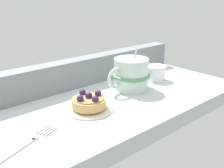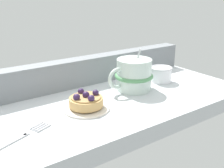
{
  "view_description": "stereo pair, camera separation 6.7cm",
  "coord_description": "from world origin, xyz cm",
  "px_view_note": "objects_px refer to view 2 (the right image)",
  "views": [
    {
      "loc": [
        -38.56,
        -47.42,
        26.58
      ],
      "look_at": [
        3.27,
        0.34,
        3.87
      ],
      "focal_mm": 43.21,
      "sensor_mm": 36.0,
      "label": 1
    },
    {
      "loc": [
        -33.26,
        -51.59,
        26.58
      ],
      "look_at": [
        3.27,
        0.34,
        3.87
      ],
      "focal_mm": 43.21,
      "sensor_mm": 36.0,
      "label": 2
    }
  ],
  "objects_px": {
    "raspberry_tart": "(86,100)",
    "coffee_mug": "(133,75)",
    "sugar_bowl": "(161,74)",
    "dessert_fork": "(13,141)",
    "dessert_plate": "(86,107)"
  },
  "relations": [
    {
      "from": "dessert_plate",
      "to": "dessert_fork",
      "type": "xyz_separation_m",
      "value": [
        -0.18,
        -0.05,
        -0.0
      ]
    },
    {
      "from": "raspberry_tart",
      "to": "dessert_plate",
      "type": "bearing_deg",
      "value": 48.82
    },
    {
      "from": "dessert_fork",
      "to": "sugar_bowl",
      "type": "distance_m",
      "value": 0.47
    },
    {
      "from": "raspberry_tart",
      "to": "sugar_bowl",
      "type": "xyz_separation_m",
      "value": [
        0.28,
        0.04,
        0.0
      ]
    },
    {
      "from": "dessert_plate",
      "to": "sugar_bowl",
      "type": "bearing_deg",
      "value": 8.3
    },
    {
      "from": "raspberry_tart",
      "to": "coffee_mug",
      "type": "bearing_deg",
      "value": 12.02
    },
    {
      "from": "dessert_plate",
      "to": "dessert_fork",
      "type": "bearing_deg",
      "value": -165.38
    },
    {
      "from": "dessert_plate",
      "to": "raspberry_tart",
      "type": "xyz_separation_m",
      "value": [
        -0.0,
        -0.0,
        0.02
      ]
    },
    {
      "from": "dessert_fork",
      "to": "coffee_mug",
      "type": "bearing_deg",
      "value": 13.36
    },
    {
      "from": "dessert_plate",
      "to": "sugar_bowl",
      "type": "relative_size",
      "value": 1.7
    },
    {
      "from": "dessert_fork",
      "to": "sugar_bowl",
      "type": "bearing_deg",
      "value": 10.82
    },
    {
      "from": "dessert_plate",
      "to": "dessert_fork",
      "type": "distance_m",
      "value": 0.19
    },
    {
      "from": "coffee_mug",
      "to": "raspberry_tart",
      "type": "bearing_deg",
      "value": -167.98
    },
    {
      "from": "dessert_fork",
      "to": "dessert_plate",
      "type": "bearing_deg",
      "value": 14.62
    },
    {
      "from": "coffee_mug",
      "to": "sugar_bowl",
      "type": "bearing_deg",
      "value": 2.57
    }
  ]
}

